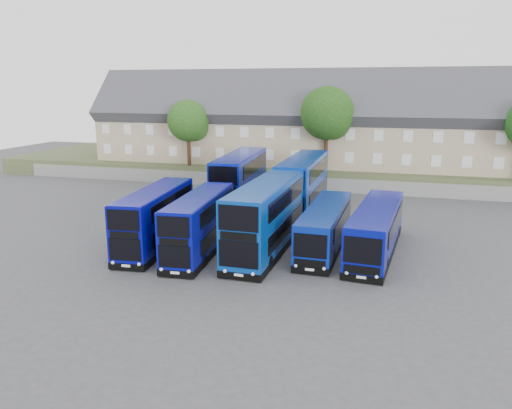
{
  "coord_description": "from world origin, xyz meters",
  "views": [
    {
      "loc": [
        9.55,
        -28.95,
        10.98
      ],
      "look_at": [
        -0.68,
        6.98,
        2.2
      ],
      "focal_mm": 35.0,
      "sensor_mm": 36.0,
      "label": 1
    }
  ],
  "objects_px": {
    "dd_front_mid": "(200,225)",
    "tree_west": "(190,122)",
    "coach_east_a": "(325,228)",
    "dd_front_left": "(155,220)",
    "tree_mid": "(328,115)"
  },
  "relations": [
    {
      "from": "tree_west",
      "to": "tree_mid",
      "type": "bearing_deg",
      "value": 1.79
    },
    {
      "from": "dd_front_mid",
      "to": "tree_mid",
      "type": "relative_size",
      "value": 1.1
    },
    {
      "from": "coach_east_a",
      "to": "tree_west",
      "type": "height_order",
      "value": "tree_west"
    },
    {
      "from": "coach_east_a",
      "to": "tree_mid",
      "type": "xyz_separation_m",
      "value": [
        -2.88,
        21.22,
        6.59
      ]
    },
    {
      "from": "dd_front_left",
      "to": "dd_front_mid",
      "type": "distance_m",
      "value": 3.51
    },
    {
      "from": "coach_east_a",
      "to": "tree_mid",
      "type": "height_order",
      "value": "tree_mid"
    },
    {
      "from": "dd_front_left",
      "to": "tree_west",
      "type": "xyz_separation_m",
      "value": [
        -7.41,
        23.59,
        5.06
      ]
    },
    {
      "from": "dd_front_mid",
      "to": "tree_west",
      "type": "xyz_separation_m",
      "value": [
        -10.9,
        23.98,
        5.12
      ]
    },
    {
      "from": "dd_front_left",
      "to": "tree_west",
      "type": "height_order",
      "value": "tree_west"
    },
    {
      "from": "dd_front_mid",
      "to": "coach_east_a",
      "type": "height_order",
      "value": "dd_front_mid"
    },
    {
      "from": "coach_east_a",
      "to": "tree_west",
      "type": "relative_size",
      "value": 1.45
    },
    {
      "from": "tree_west",
      "to": "tree_mid",
      "type": "height_order",
      "value": "tree_mid"
    },
    {
      "from": "coach_east_a",
      "to": "tree_west",
      "type": "distance_m",
      "value": 28.58
    },
    {
      "from": "tree_west",
      "to": "tree_mid",
      "type": "distance_m",
      "value": 16.04
    },
    {
      "from": "dd_front_left",
      "to": "tree_west",
      "type": "distance_m",
      "value": 25.24
    }
  ]
}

